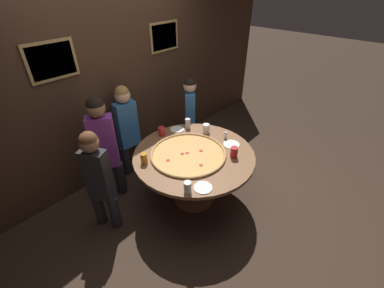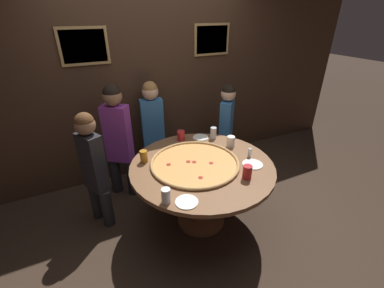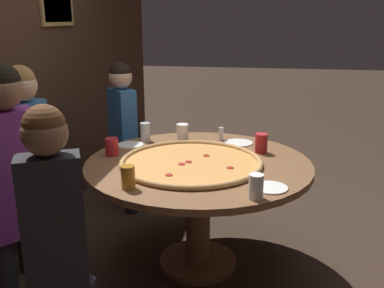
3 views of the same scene
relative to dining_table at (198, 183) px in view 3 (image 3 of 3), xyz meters
name	(u,v)px [view 3 (image 3 of 3)]	position (x,y,z in m)	size (l,w,h in m)	color
ground_plane	(198,264)	(0.00, 0.00, -0.59)	(24.00, 24.00, 0.00)	#38281E
dining_table	(198,183)	(0.00, 0.00, 0.00)	(1.43, 1.43, 0.74)	brown
giant_pizza	(191,162)	(-0.06, 0.04, 0.16)	(0.89, 0.89, 0.03)	#E0994C
drink_cup_front_edge	(112,147)	(0.03, 0.58, 0.21)	(0.09, 0.09, 0.11)	#B22328
drink_cup_far_left	(145,132)	(0.39, 0.46, 0.22)	(0.07, 0.07, 0.14)	silver
drink_cup_near_right	(128,177)	(-0.50, 0.30, 0.21)	(0.08, 0.08, 0.12)	#BC7A23
drink_cup_by_shaker	(261,143)	(0.26, -0.39, 0.21)	(0.08, 0.08, 0.13)	#B22328
drink_cup_far_right	(256,186)	(-0.52, -0.38, 0.21)	(0.07, 0.07, 0.13)	white
drink_cup_centre_back	(182,132)	(0.46, 0.19, 0.21)	(0.09, 0.09, 0.12)	white
white_plate_right_side	(239,143)	(0.45, -0.22, 0.15)	(0.20, 0.20, 0.01)	white
white_plate_far_back	(270,188)	(-0.38, -0.45, 0.15)	(0.19, 0.19, 0.01)	white
white_plate_left_side	(130,145)	(0.26, 0.53, 0.15)	(0.19, 0.19, 0.01)	white
condiment_shaker	(221,134)	(0.51, -0.09, 0.20)	(0.04, 0.04, 0.10)	silver
diner_far_left	(54,229)	(-0.98, 0.48, 0.13)	(0.25, 0.34, 1.28)	#232328
diner_centre_back	(28,156)	(-0.16, 1.08, 0.17)	(0.35, 0.20, 1.34)	#232328
diner_side_right	(123,129)	(0.78, 0.77, 0.13)	(0.31, 0.31, 1.27)	#232328
diner_side_left	(13,180)	(-0.64, 0.88, 0.21)	(0.36, 0.31, 1.41)	#232328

